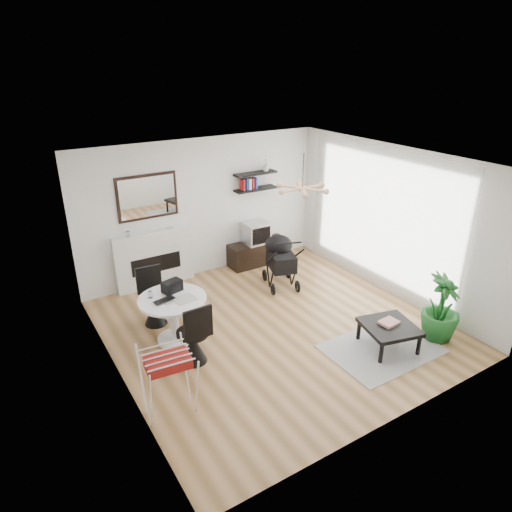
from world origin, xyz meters
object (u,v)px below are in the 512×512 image
dining_table (173,313)px  drying_rack (169,382)px  fireplace (154,252)px  coffee_table (389,328)px  tv_console (258,252)px  potted_plant (441,308)px  stroller (280,262)px  crt_tv (256,233)px

dining_table → drying_rack: drying_rack is taller
fireplace → drying_rack: bearing=-107.6°
fireplace → coffee_table: 4.43m
tv_console → potted_plant: size_ratio=1.21×
coffee_table → fireplace: bearing=120.5°
tv_console → coffee_table: 3.65m
dining_table → stroller: (2.47, 0.73, -0.04)m
dining_table → stroller: bearing=16.5°
potted_plant → coffee_table: bearing=165.7°
drying_rack → tv_console: bearing=50.0°
tv_console → crt_tv: 0.47m
stroller → coffee_table: (0.19, -2.59, -0.11)m
tv_console → coffee_table: tv_console is taller
dining_table → drying_rack: size_ratio=1.15×
tv_console → dining_table: (-2.63, -1.79, 0.25)m
coffee_table → potted_plant: bearing=-14.3°
crt_tv → drying_rack: crt_tv is taller
drying_rack → potted_plant: 4.22m
fireplace → tv_console: fireplace is taller
dining_table → coffee_table: bearing=-34.9°
potted_plant → tv_console: bearing=102.9°
tv_console → drying_rack: size_ratio=1.44×
fireplace → dining_table: 2.00m
drying_rack → stroller: (3.13, 2.18, -0.01)m
potted_plant → dining_table: bearing=149.4°
tv_console → potted_plant: (0.88, -3.87, 0.29)m
fireplace → potted_plant: (3.09, -4.02, -0.15)m
stroller → potted_plant: 3.00m
crt_tv → fireplace: bearing=175.7°
tv_console → fireplace: bearing=175.9°
crt_tv → coffee_table: crt_tv is taller
crt_tv → dining_table: size_ratio=0.49×
drying_rack → coffee_table: drying_rack is taller
drying_rack → coffee_table: 3.35m
fireplace → stroller: fireplace is taller
dining_table → coffee_table: size_ratio=1.15×
coffee_table → dining_table: bearing=145.1°
drying_rack → potted_plant: potted_plant is taller
dining_table → fireplace: bearing=77.7°
fireplace → coffee_table: fireplace is taller
coffee_table → potted_plant: 0.90m
tv_console → coffee_table: (0.03, -3.65, 0.11)m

